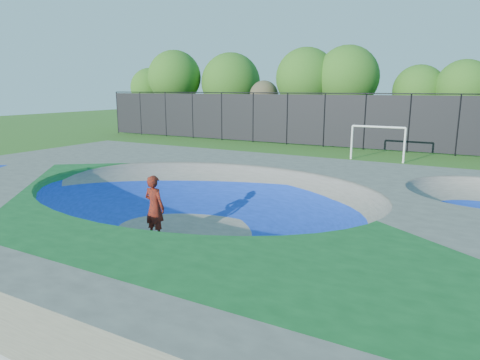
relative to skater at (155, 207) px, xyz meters
The scene contains 7 objects.
ground 1.66m from the skater, 44.56° to the left, with size 120.00×120.00×0.00m, color #2D5E1A.
skate_deck 1.37m from the skater, 44.56° to the left, with size 22.00×14.00×1.50m, color gray.
skater is the anchor object (origin of this frame).
skateboard 0.93m from the skater, ahead, with size 0.78×0.22×0.05m, color black.
soccer_goal 17.59m from the skater, 80.70° to the left, with size 3.24×0.12×2.14m.
fence 22.00m from the skater, 87.48° to the left, with size 48.09×0.09×4.04m.
treeline 27.11m from the skater, 87.88° to the left, with size 52.79×7.84×8.07m.
Camera 1 is at (7.05, -10.30, 4.37)m, focal length 32.00 mm.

